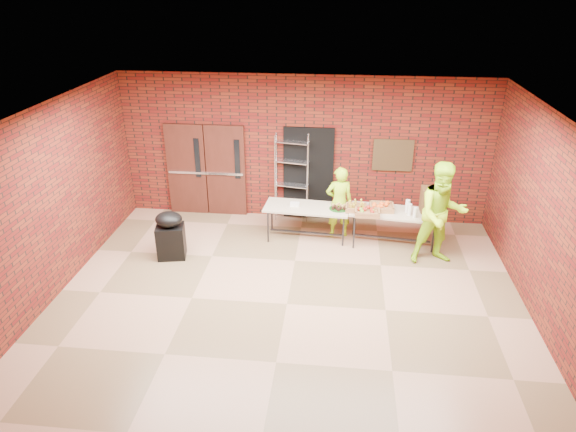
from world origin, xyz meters
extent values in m
cube|color=brown|center=(0.00, 0.00, -0.02)|extent=(8.00, 7.00, 0.04)
cube|color=silver|center=(0.00, 0.00, 3.22)|extent=(8.00, 7.00, 0.04)
cube|color=maroon|center=(0.00, 3.52, 1.60)|extent=(8.00, 0.04, 3.20)
cube|color=maroon|center=(0.00, -3.52, 1.60)|extent=(8.00, 0.04, 3.20)
cube|color=maroon|center=(-4.02, 0.00, 1.60)|extent=(0.04, 7.00, 3.20)
cube|color=maroon|center=(4.02, 0.00, 1.60)|extent=(0.04, 7.00, 3.20)
cube|color=#411A12|center=(-2.65, 3.44, 1.05)|extent=(0.88, 0.08, 2.10)
cube|color=#411A12|center=(-1.75, 3.44, 1.05)|extent=(0.88, 0.08, 2.10)
cube|color=black|center=(-2.37, 3.39, 1.35)|extent=(0.12, 0.02, 0.90)
cube|color=black|center=(-1.47, 3.39, 1.35)|extent=(0.12, 0.02, 0.90)
cube|color=silver|center=(-2.20, 3.38, 1.00)|extent=(1.70, 0.04, 0.05)
cube|color=black|center=(0.10, 3.46, 1.05)|extent=(1.10, 0.06, 2.10)
cube|color=#3A2B17|center=(1.90, 3.45, 1.55)|extent=(0.85, 0.04, 0.70)
cube|color=#C3AF95|center=(0.15, 2.45, 0.69)|extent=(1.78, 0.84, 0.04)
cube|color=#29282D|center=(0.15, 2.45, 0.12)|extent=(1.54, 0.15, 0.03)
cylinder|color=#29282D|center=(-0.63, 2.73, 0.34)|extent=(0.03, 0.03, 0.67)
cylinder|color=#29282D|center=(0.92, 2.73, 0.34)|extent=(0.03, 0.03, 0.67)
cylinder|color=#29282D|center=(-0.63, 2.16, 0.34)|extent=(0.03, 0.03, 0.67)
cylinder|color=#29282D|center=(0.92, 2.16, 0.34)|extent=(0.03, 0.03, 0.67)
cube|color=#C3AF95|center=(1.91, 2.38, 0.70)|extent=(1.82, 0.92, 0.04)
cube|color=#29282D|center=(1.91, 2.38, 0.12)|extent=(1.55, 0.21, 0.03)
cylinder|color=#29282D|center=(1.13, 2.67, 0.34)|extent=(0.04, 0.04, 0.68)
cylinder|color=#29282D|center=(2.69, 2.67, 0.34)|extent=(0.04, 0.04, 0.68)
cylinder|color=#29282D|center=(1.13, 2.08, 0.34)|extent=(0.04, 0.04, 0.68)
cylinder|color=#29282D|center=(2.69, 2.08, 0.34)|extent=(0.04, 0.04, 0.68)
cube|color=#AC7345|center=(1.15, 2.36, 0.75)|extent=(0.43, 0.33, 0.07)
cube|color=#AC7345|center=(1.66, 2.43, 0.76)|extent=(0.48, 0.37, 0.07)
cube|color=#AC7345|center=(1.37, 2.17, 0.76)|extent=(0.49, 0.38, 0.08)
cylinder|color=#164C14|center=(0.80, 2.40, 0.72)|extent=(0.38, 0.38, 0.01)
cube|color=white|center=(-0.11, 2.48, 0.74)|extent=(0.19, 0.13, 0.06)
cube|color=brown|center=(2.62, 2.48, 0.97)|extent=(0.38, 0.34, 0.50)
cylinder|color=white|center=(2.20, 2.24, 0.84)|extent=(0.08, 0.08, 0.24)
cylinder|color=white|center=(2.29, 2.14, 0.83)|extent=(0.07, 0.07, 0.21)
cylinder|color=white|center=(2.17, 2.37, 0.85)|extent=(0.09, 0.09, 0.27)
cube|color=black|center=(-2.42, 1.36, 0.34)|extent=(0.60, 0.53, 0.67)
ellipsoid|color=black|center=(-2.42, 1.36, 0.82)|extent=(0.60, 0.54, 0.29)
imported|color=#ADED1A|center=(0.80, 2.63, 0.77)|extent=(0.62, 0.47, 1.53)
imported|color=#ADED1A|center=(2.71, 1.74, 1.01)|extent=(1.11, 0.93, 2.01)
camera|label=1|loc=(0.78, -7.15, 5.09)|focal=32.00mm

